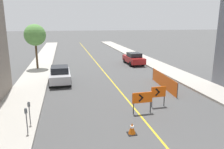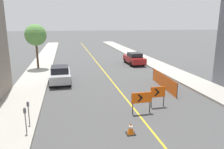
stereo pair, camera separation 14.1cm
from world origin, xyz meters
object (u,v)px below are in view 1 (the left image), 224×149
Objects in this scene: parked_car_curb_near at (60,74)px; street_tree_left_near at (35,35)px; arrow_barricade_primary at (142,98)px; parked_car_curb_mid at (134,59)px; parking_meter_far_curb at (29,108)px; parking_meter_near_curb at (26,115)px; traffic_cone_fourth at (132,128)px; arrow_barricade_secondary at (158,93)px.

street_tree_left_near is (-2.68, 6.44, 3.24)m from parked_car_curb_near.
parked_car_curb_mid is (4.45, 15.41, -0.18)m from arrow_barricade_primary.
street_tree_left_near is at bearing 94.53° from parking_meter_far_curb.
street_tree_left_near is (-1.20, 16.06, 2.94)m from parking_meter_near_curb.
parked_car_curb_mid is 20.03m from parking_meter_near_curb.
traffic_cone_fourth is 5.50m from parking_meter_far_curb.
street_tree_left_near is at bearing 94.26° from parking_meter_near_curb.
traffic_cone_fourth is at bearing -122.47° from arrow_barricade_primary.
parked_car_curb_mid is at bearing 72.09° from arrow_barricade_primary.
parked_car_curb_mid is at bearing 76.21° from arrow_barricade_secondary.
parked_car_curb_near reaches higher than arrow_barricade_primary.
arrow_barricade_primary is (1.37, 2.32, 0.67)m from traffic_cone_fourth.
parked_car_curb_near reaches higher than traffic_cone_fourth.
traffic_cone_fourth is 4.25m from arrow_barricade_secondary.
street_tree_left_near reaches higher than arrow_barricade_primary.
parking_meter_far_curb is (-1.48, -8.66, 0.27)m from parked_car_curb_near.
traffic_cone_fourth is 0.48× the size of parking_meter_far_curb.
parked_car_curb_near is at bearing -144.79° from parked_car_curb_mid.
arrow_barricade_secondary is 1.06× the size of parking_meter_near_curb.
parking_meter_near_curb is 0.26× the size of street_tree_left_near.
parking_meter_near_curb reaches higher than parking_meter_far_curb.
street_tree_left_near is (-1.20, 15.10, 2.97)m from parking_meter_far_curb.
street_tree_left_near is at bearing 110.34° from traffic_cone_fourth.
parked_car_curb_near is at bearing 128.77° from arrow_barricade_secondary.
parked_car_curb_mid reaches higher than arrow_barricade_secondary.
arrow_barricade_secondary is (2.79, 3.13, 0.67)m from traffic_cone_fourth.
street_tree_left_near is at bearing 115.82° from arrow_barricade_primary.
arrow_barricade_primary is 0.98× the size of arrow_barricade_secondary.
traffic_cone_fourth is at bearing -133.86° from arrow_barricade_secondary.
parked_car_curb_mid reaches higher than arrow_barricade_primary.
arrow_barricade_primary is 6.49m from parking_meter_far_curb.
arrow_barricade_primary is at bearing -152.38° from arrow_barricade_secondary.
traffic_cone_fourth is 0.45× the size of arrow_barricade_primary.
traffic_cone_fourth is 0.14× the size of parked_car_curb_near.
parked_car_curb_mid is 3.31× the size of parking_meter_near_curb.
parked_car_curb_near is (-5.00, 8.24, -0.18)m from arrow_barricade_primary.
parking_meter_far_curb is at bearing -100.57° from parked_car_curb_near.
parking_meter_near_curb is at bearing -166.56° from arrow_barricade_secondary.
traffic_cone_fourth is 2.78m from arrow_barricade_primary.
arrow_barricade_secondary is at bearing -56.74° from street_tree_left_near.
parking_meter_near_curb is (-6.48, -1.38, 0.12)m from arrow_barricade_primary.
parking_meter_far_curb is 0.25× the size of street_tree_left_near.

